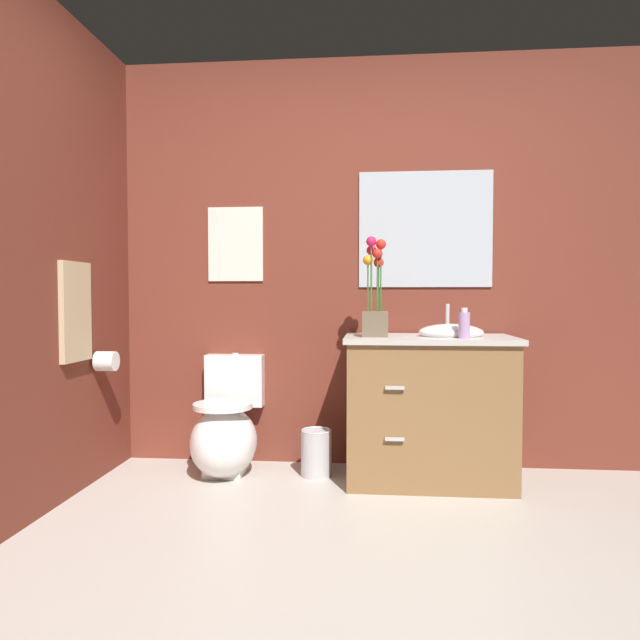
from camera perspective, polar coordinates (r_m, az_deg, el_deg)
ground_plane at (r=2.10m, az=4.29°, el=-27.46°), size 10.20×10.20×0.00m
wall_back at (r=3.60m, az=8.01°, el=5.61°), size 4.76×0.05×2.50m
wall_left at (r=2.83m, az=-28.88°, el=6.26°), size 0.05×4.89×2.50m
toilet at (r=3.49m, az=-9.28°, el=-10.91°), size 0.38×0.59×0.69m
vanity_cabinet at (r=3.34m, az=10.72°, el=-8.41°), size 0.94×0.56×1.00m
flower_vase at (r=3.20m, az=5.45°, el=1.65°), size 0.14×0.14×0.55m
soap_bottle at (r=3.15m, az=14.05°, el=-0.44°), size 0.06×0.06×0.16m
trash_bin at (r=3.44m, az=-0.37°, el=-12.94°), size 0.18×0.18×0.27m
wall_poster at (r=3.68m, az=-8.34°, el=7.41°), size 0.35×0.01×0.46m
wall_mirror at (r=3.60m, az=10.35°, el=8.80°), size 0.80×0.01×0.70m
hanging_towel at (r=3.26m, az=-22.98°, el=0.75°), size 0.03×0.28×0.52m
toilet_paper_roll at (r=3.45m, az=-20.35°, el=-3.83°), size 0.11×0.11×0.11m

